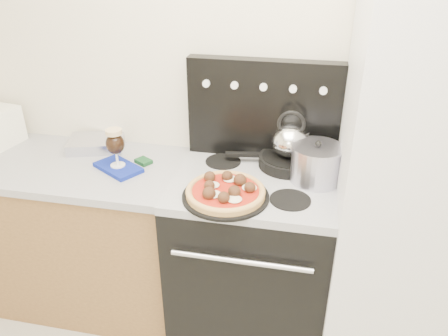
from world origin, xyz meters
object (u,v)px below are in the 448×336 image
(oven_mitt, at_px, (118,167))
(beer_glass, at_px, (116,148))
(tea_kettle, at_px, (290,138))
(base_cabinet, at_px, (61,233))
(pizza_pan, at_px, (226,196))
(stock_pot, at_px, (316,165))
(skillet, at_px, (288,161))
(stove_body, at_px, (251,259))
(fridge, at_px, (413,192))
(pizza, at_px, (226,190))

(oven_mitt, xyz_separation_m, beer_glass, (0.00, 0.00, 0.11))
(oven_mitt, relative_size, tea_kettle, 1.22)
(beer_glass, bearing_deg, base_cabinet, 176.87)
(pizza_pan, height_order, stock_pot, stock_pot)
(base_cabinet, distance_m, beer_glass, 0.72)
(stock_pot, bearing_deg, skillet, 136.86)
(oven_mitt, height_order, beer_glass, beer_glass)
(stove_body, distance_m, tea_kettle, 0.67)
(tea_kettle, bearing_deg, base_cabinet, 175.88)
(base_cabinet, height_order, tea_kettle, tea_kettle)
(fridge, bearing_deg, base_cabinet, 178.41)
(beer_glass, relative_size, stock_pot, 0.87)
(skillet, bearing_deg, stock_pot, -43.14)
(oven_mitt, bearing_deg, stove_body, -0.18)
(base_cabinet, bearing_deg, beer_glass, -3.13)
(beer_glass, xyz_separation_m, skillet, (0.83, 0.17, -0.07))
(stove_body, distance_m, fridge, 0.87)
(fridge, bearing_deg, tea_kettle, 160.41)
(skillet, relative_size, tea_kettle, 1.48)
(pizza_pan, height_order, skillet, skillet)
(base_cabinet, bearing_deg, skillet, 6.69)
(pizza_pan, bearing_deg, tea_kettle, 55.10)
(pizza, bearing_deg, oven_mitt, 162.52)
(pizza, relative_size, stock_pot, 1.51)
(stove_body, height_order, skillet, skillet)
(pizza_pan, relative_size, skillet, 1.30)
(fridge, distance_m, pizza, 0.82)
(fridge, bearing_deg, stock_pot, 170.12)
(fridge, distance_m, stock_pot, 0.43)
(stove_body, distance_m, oven_mitt, 0.83)
(beer_glass, bearing_deg, stock_pot, 2.74)
(stove_body, distance_m, beer_glass, 0.90)
(beer_glass, bearing_deg, stove_body, -0.18)
(beer_glass, relative_size, pizza, 0.57)
(base_cabinet, height_order, pizza_pan, pizza_pan)
(base_cabinet, xyz_separation_m, stove_body, (1.10, -0.02, 0.01))
(oven_mitt, xyz_separation_m, pizza_pan, (0.59, -0.18, 0.02))
(pizza, bearing_deg, tea_kettle, 55.10)
(fridge, relative_size, oven_mitt, 7.77)
(stock_pot, bearing_deg, pizza_pan, -148.66)
(skillet, height_order, stock_pot, stock_pot)
(fridge, height_order, pizza_pan, fridge)
(base_cabinet, height_order, pizza, pizza)
(stove_body, bearing_deg, fridge, -2.05)
(oven_mitt, distance_m, beer_glass, 0.11)
(stock_pot, bearing_deg, stove_body, -170.15)
(oven_mitt, bearing_deg, beer_glass, 0.00)
(beer_glass, bearing_deg, pizza_pan, -17.48)
(stove_body, bearing_deg, skillet, 49.50)
(stove_body, relative_size, oven_mitt, 3.60)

